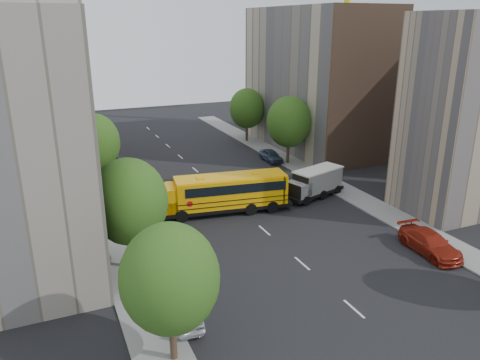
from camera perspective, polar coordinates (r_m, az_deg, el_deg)
ground at (r=40.07m, az=1.73°, el=-5.07°), size 120.00×120.00×0.00m
sidewalk_left at (r=41.62m, az=-15.86°, el=-4.79°), size 3.00×80.00×0.12m
sidewalk_right at (r=49.53m, az=11.37°, el=-0.62°), size 3.00×80.00×0.12m
lane_markings at (r=48.67m, az=-3.27°, el=-0.69°), size 0.15×64.00×0.01m
building_left_cream at (r=39.70m, az=-26.74°, el=7.82°), size 10.00×26.00×20.00m
building_left_redbrick at (r=61.95m, az=-25.53°, el=7.95°), size 10.00×15.00×13.00m
building_left_near at (r=29.75m, az=-27.05°, el=1.71°), size 10.00×7.00×17.00m
building_right_near at (r=44.88m, az=25.98°, el=7.02°), size 10.00×7.00×17.00m
building_right_far at (r=63.33m, az=9.07°, el=12.01°), size 10.00×22.00×18.00m
building_right_sidewall at (r=54.43m, az=15.32°, el=10.52°), size 10.10×0.30×18.00m
street_tree_0 at (r=22.83m, az=-8.55°, el=-11.81°), size 4.80×4.80×7.41m
street_tree_1 at (r=31.58m, az=-13.38°, el=-2.60°), size 5.12×5.12×7.90m
street_tree_2 at (r=48.72m, az=-17.32°, el=4.42°), size 4.99×4.99×7.71m
street_tree_4 at (r=55.30m, az=5.99°, el=7.06°), size 5.25×5.25×8.10m
street_tree_5 at (r=65.89m, az=0.84°, el=8.71°), size 4.86×4.86×7.51m
school_bus at (r=41.24m, az=-2.23°, el=-1.48°), size 12.50×4.51×3.45m
safari_truck at (r=45.57m, az=9.08°, el=-0.32°), size 6.85×4.06×2.77m
parked_car_0 at (r=27.64m, az=-6.93°, el=-15.38°), size 2.00×4.35×1.45m
parked_car_1 at (r=47.01m, az=-13.74°, el=-0.97°), size 1.84×4.61×1.49m
parked_car_2 at (r=57.12m, az=-15.79°, el=2.34°), size 2.47×5.34×1.48m
parked_car_3 at (r=37.25m, az=22.14°, el=-7.13°), size 2.58×5.58×1.58m
parked_car_4 at (r=57.08m, az=3.81°, el=2.98°), size 1.79×4.22×1.43m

